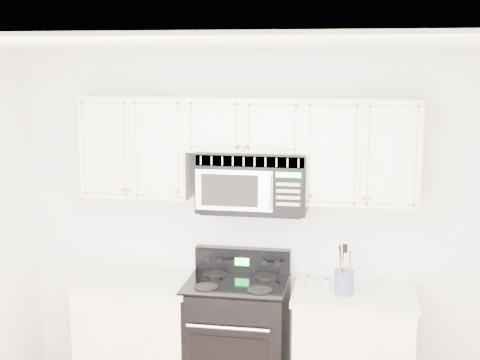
# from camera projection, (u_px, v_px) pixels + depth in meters

# --- Properties ---
(room) EXTENTS (3.51, 3.51, 2.61)m
(room) POSITION_uv_depth(u_px,v_px,m) (196.00, 306.00, 3.40)
(room) COLOR #905F45
(room) RESTS_ON ground
(base_cabinet_left) EXTENTS (0.86, 0.65, 0.92)m
(base_cabinet_left) POSITION_uv_depth(u_px,v_px,m) (140.00, 340.00, 5.09)
(base_cabinet_left) COLOR white
(base_cabinet_left) RESTS_ON ground
(base_cabinet_right) EXTENTS (0.86, 0.65, 0.92)m
(base_cabinet_right) POSITION_uv_depth(u_px,v_px,m) (352.00, 356.00, 4.81)
(base_cabinet_right) COLOR white
(base_cabinet_right) RESTS_ON ground
(range) EXTENTS (0.73, 0.67, 1.11)m
(range) POSITION_uv_depth(u_px,v_px,m) (237.00, 340.00, 4.95)
(range) COLOR black
(range) RESTS_ON ground
(upper_cabinets) EXTENTS (2.44, 0.37, 0.75)m
(upper_cabinets) POSITION_uv_depth(u_px,v_px,m) (247.00, 143.00, 4.82)
(upper_cabinets) COLOR white
(upper_cabinets) RESTS_ON ground
(microwave) EXTENTS (0.78, 0.44, 0.43)m
(microwave) POSITION_uv_depth(u_px,v_px,m) (253.00, 181.00, 4.82)
(microwave) COLOR black
(microwave) RESTS_ON ground
(utensil_crock) EXTENTS (0.13, 0.13, 0.36)m
(utensil_crock) POSITION_uv_depth(u_px,v_px,m) (344.00, 281.00, 4.65)
(utensil_crock) COLOR #4E5B75
(utensil_crock) RESTS_ON base_cabinet_right
(shaker_salt) EXTENTS (0.04, 0.04, 0.09)m
(shaker_salt) POSITION_uv_depth(u_px,v_px,m) (310.00, 280.00, 4.81)
(shaker_salt) COLOR #B7B5CB
(shaker_salt) RESTS_ON base_cabinet_right
(shaker_pepper) EXTENTS (0.04, 0.04, 0.11)m
(shaker_pepper) POSITION_uv_depth(u_px,v_px,m) (328.00, 285.00, 4.69)
(shaker_pepper) COLOR #B7B5CB
(shaker_pepper) RESTS_ON base_cabinet_right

